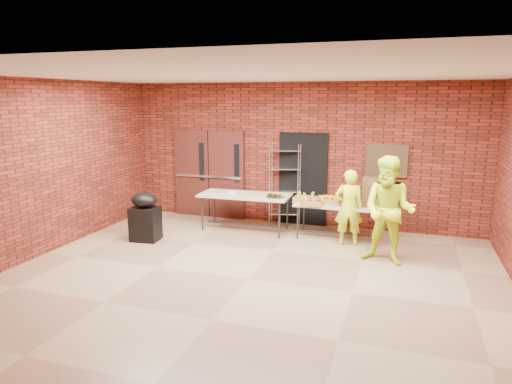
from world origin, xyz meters
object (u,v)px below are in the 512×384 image
table_left (245,197)px  volunteer_woman (349,208)px  coffee_dispenser (374,192)px  covered_grill (145,217)px  wire_rack (285,185)px  volunteer_man (389,211)px  table_right (339,207)px

table_left → volunteer_woman: volunteer_woman is taller
coffee_dispenser → covered_grill: 4.62m
wire_rack → volunteer_man: volunteer_man is taller
table_left → volunteer_man: 3.25m
table_left → table_right: 2.04m
volunteer_man → table_left: bearing=174.9°
table_right → volunteer_woman: volunteer_woman is taller
table_right → coffee_dispenser: (0.66, 0.07, 0.34)m
coffee_dispenser → table_left: bearing=-178.1°
coffee_dispenser → covered_grill: size_ratio=0.57×
covered_grill → table_right: bearing=14.3°
coffee_dispenser → volunteer_woman: size_ratio=0.37×
table_left → covered_grill: size_ratio=2.00×
wire_rack → volunteer_man: size_ratio=0.98×
wire_rack → volunteer_woman: 1.90m
volunteer_man → volunteer_woman: bearing=149.5°
table_left → table_right: (2.04, 0.02, -0.07)m
covered_grill → volunteer_woman: 4.08m
table_right → covered_grill: bearing=-159.9°
table_left → wire_rack: bearing=44.6°
covered_grill → volunteer_man: volunteer_man is taller
table_right → covered_grill: 3.95m
table_right → volunteer_woman: bearing=-55.1°
table_left → volunteer_man: bearing=-21.7°
coffee_dispenser → volunteer_man: volunteer_man is taller
covered_grill → volunteer_man: 4.75m
table_right → coffee_dispenser: size_ratio=3.19×
coffee_dispenser → covered_grill: (-4.37, -1.40, -0.52)m
coffee_dispenser → volunteer_woman: bearing=-136.2°
table_right → covered_grill: covered_grill is taller
wire_rack → volunteer_man: bearing=-53.0°
table_right → volunteer_man: 1.54m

